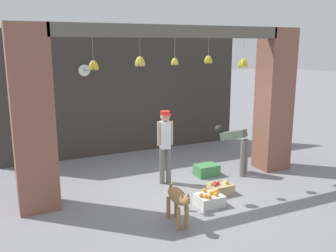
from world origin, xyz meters
TOP-DOWN VIEW (x-y plane):
  - ground_plane at (0.00, 0.00)m, footprint 60.00×60.00m
  - shop_back_wall at (0.00, 3.06)m, footprint 6.67×0.12m
  - shop_pillar_left at (-2.69, 0.30)m, footprint 0.70×0.60m
  - shop_pillar_right at (2.69, 0.30)m, footprint 0.70×0.60m
  - storefront_awning at (0.00, 0.12)m, footprint 4.77×0.28m
  - dog at (-0.67, -1.36)m, footprint 0.29×0.87m
  - shopkeeper at (-0.07, 0.44)m, footprint 0.34×0.27m
  - worker_stooping at (1.64, 0.32)m, footprint 0.53×0.79m
  - fruit_crate_oranges at (0.18, -0.96)m, footprint 0.48×0.41m
  - fruit_crate_apples at (0.67, -0.59)m, footprint 0.46×0.35m
  - produce_box_green at (0.98, 0.46)m, footprint 0.51×0.37m
  - water_bottle at (-0.32, -0.95)m, footprint 0.06×0.06m
  - wall_clock at (-1.13, 2.99)m, footprint 0.31×0.03m

SIDE VIEW (x-z plane):
  - ground_plane at x=0.00m, z-range 0.00..0.00m
  - fruit_crate_apples at x=0.67m, z-range -0.03..0.25m
  - fruit_crate_oranges at x=0.18m, z-range -0.02..0.26m
  - water_bottle at x=-0.32m, z-range -0.01..0.25m
  - produce_box_green at x=0.98m, z-range 0.00..0.25m
  - dog at x=-0.67m, z-range 0.12..0.77m
  - worker_stooping at x=1.64m, z-range 0.18..1.27m
  - shopkeeper at x=-0.07m, z-range 0.13..1.71m
  - shop_back_wall at x=0.00m, z-range 0.00..3.30m
  - shop_pillar_left at x=-2.69m, z-range 0.00..3.30m
  - shop_pillar_right at x=2.69m, z-range 0.00..3.30m
  - wall_clock at x=-1.13m, z-range 2.13..2.44m
  - storefront_awning at x=0.00m, z-range 2.69..3.56m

